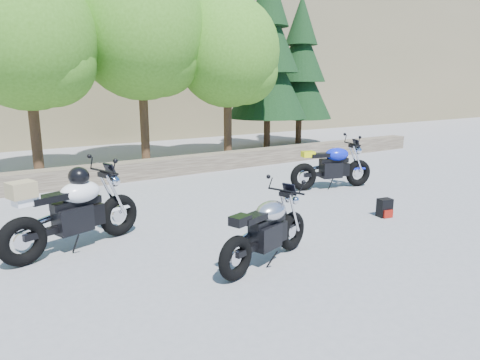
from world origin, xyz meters
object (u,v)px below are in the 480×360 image
(backpack, at_px, (385,208))
(silver_bike, at_px, (267,231))
(blue_bike, at_px, (332,167))
(white_bike, at_px, (73,210))

(backpack, bearing_deg, silver_bike, -159.54)
(blue_bike, distance_m, backpack, 2.48)
(blue_bike, bearing_deg, white_bike, -157.83)
(white_bike, relative_size, blue_bike, 1.04)
(silver_bike, relative_size, white_bike, 0.85)
(white_bike, bearing_deg, silver_bike, -61.35)
(white_bike, height_order, backpack, white_bike)
(blue_bike, bearing_deg, backpack, -94.86)
(silver_bike, height_order, backpack, silver_bike)
(blue_bike, xyz_separation_m, backpack, (-0.85, -2.31, -0.37))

